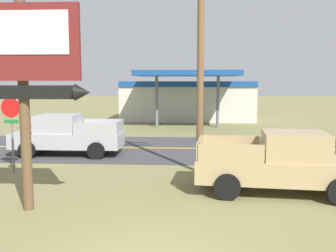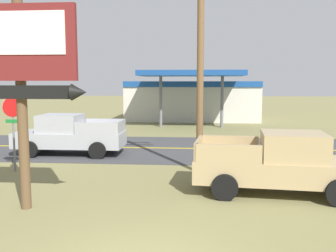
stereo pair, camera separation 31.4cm
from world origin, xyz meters
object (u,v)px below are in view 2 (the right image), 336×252
object	(u,v)px
motel_sign	(20,64)
stop_sign	(13,120)
utility_pole	(200,60)
pickup_tan_parked_on_lawn	(280,164)
gas_station	(192,99)
pickup_silver_on_road	(69,135)

from	to	relation	value
motel_sign	stop_sign	xyz separation A→B (m)	(-2.51, 4.32, -1.96)
utility_pole	pickup_tan_parked_on_lawn	world-z (taller)	utility_pole
gas_station	pickup_silver_on_road	xyz separation A→B (m)	(-5.77, -17.33, -0.98)
motel_sign	pickup_tan_parked_on_lawn	size ratio (longest dim) A/B	1.09
stop_sign	pickup_silver_on_road	world-z (taller)	stop_sign
gas_station	pickup_tan_parked_on_lawn	size ratio (longest dim) A/B	2.23
pickup_tan_parked_on_lawn	gas_station	bearing A→B (deg)	97.55
utility_pole	pickup_silver_on_road	bearing A→B (deg)	153.60
pickup_tan_parked_on_lawn	pickup_silver_on_road	xyz separation A→B (m)	(-8.83, 5.76, 0.00)
utility_pole	pickup_tan_parked_on_lawn	distance (m)	4.96
utility_pole	pickup_silver_on_road	xyz separation A→B (m)	(-6.32, 3.14, -3.39)
utility_pole	pickup_tan_parked_on_lawn	xyz separation A→B (m)	(2.50, -2.62, -3.39)
motel_sign	stop_sign	bearing A→B (deg)	120.15
motel_sign	pickup_tan_parked_on_lawn	xyz separation A→B (m)	(7.29, 2.10, -3.02)
stop_sign	pickup_tan_parked_on_lawn	xyz separation A→B (m)	(9.80, -2.21, -1.06)
stop_sign	motel_sign	bearing A→B (deg)	-59.85
stop_sign	utility_pole	bearing A→B (deg)	3.18
gas_station	pickup_silver_on_road	size ratio (longest dim) A/B	2.31
motel_sign	utility_pole	distance (m)	6.73
pickup_tan_parked_on_lawn	pickup_silver_on_road	bearing A→B (deg)	146.89
pickup_silver_on_road	stop_sign	bearing A→B (deg)	-105.34
stop_sign	gas_station	world-z (taller)	gas_station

